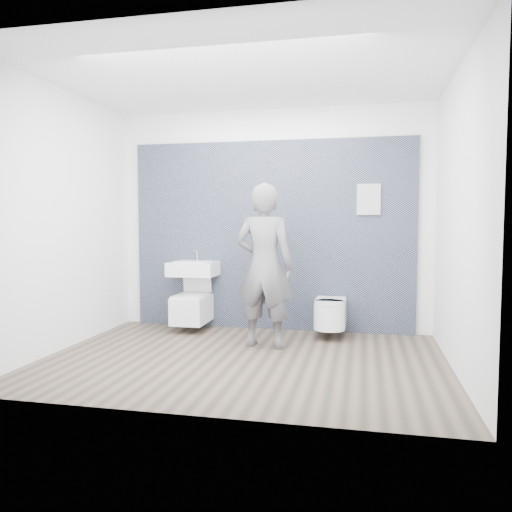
% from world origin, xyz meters
% --- Properties ---
extents(ground, '(4.00, 4.00, 0.00)m').
position_xyz_m(ground, '(0.00, 0.00, 0.00)').
color(ground, brown).
rests_on(ground, ground).
extents(room_shell, '(4.00, 4.00, 4.00)m').
position_xyz_m(room_shell, '(0.00, 0.00, 1.74)').
color(room_shell, white).
rests_on(room_shell, ground).
extents(tile_wall, '(3.60, 0.06, 2.40)m').
position_xyz_m(tile_wall, '(0.00, 1.47, 0.00)').
color(tile_wall, black).
rests_on(tile_wall, ground).
extents(washbasin, '(0.59, 0.44, 0.44)m').
position_xyz_m(washbasin, '(-0.95, 1.22, 0.79)').
color(washbasin, white).
rests_on(washbasin, ground).
extents(toilet_square, '(0.40, 0.58, 0.78)m').
position_xyz_m(toilet_square, '(-0.95, 1.16, 0.30)').
color(toilet_square, white).
rests_on(toilet_square, ground).
extents(toilet_rounded, '(0.37, 0.62, 0.34)m').
position_xyz_m(toilet_rounded, '(0.79, 1.13, 0.29)').
color(toilet_rounded, white).
rests_on(toilet_rounded, ground).
extents(info_placard, '(0.28, 0.03, 0.37)m').
position_xyz_m(info_placard, '(1.22, 1.43, 0.00)').
color(info_placard, white).
rests_on(info_placard, ground).
extents(visitor, '(0.70, 0.50, 1.79)m').
position_xyz_m(visitor, '(0.11, 0.53, 0.90)').
color(visitor, '#5E5E62').
rests_on(visitor, ground).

